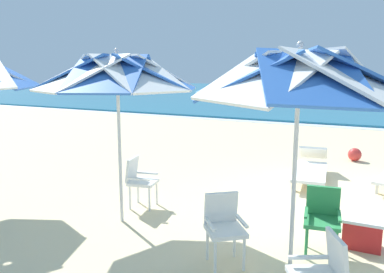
% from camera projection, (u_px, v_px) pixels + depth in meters
% --- Properties ---
extents(ground_plane, '(80.00, 80.00, 0.00)m').
position_uv_depth(ground_plane, '(336.00, 206.00, 6.75)').
color(ground_plane, beige).
extents(sea, '(80.00, 36.00, 0.10)m').
position_uv_depth(sea, '(377.00, 97.00, 31.55)').
color(sea, teal).
rests_on(sea, ground).
extents(surf_foam, '(80.00, 0.70, 0.01)m').
position_uv_depth(surf_foam, '(366.00, 128.00, 15.44)').
color(surf_foam, white).
rests_on(surf_foam, ground).
extents(beach_umbrella_0, '(2.46, 2.46, 2.66)m').
position_uv_depth(beach_umbrella_0, '(299.00, 77.00, 4.18)').
color(beach_umbrella_0, silver).
rests_on(beach_umbrella_0, ground).
extents(plastic_chair_0, '(0.50, 0.52, 0.87)m').
position_uv_depth(plastic_chair_0, '(322.00, 216.00, 4.98)').
color(plastic_chair_0, '#2D8C4C').
rests_on(plastic_chair_0, ground).
extents(plastic_chair_1, '(0.63, 0.63, 0.87)m').
position_uv_depth(plastic_chair_1, '(224.00, 224.00, 4.72)').
color(plastic_chair_1, white).
rests_on(plastic_chair_1, ground).
extents(plastic_chair_2, '(0.61, 0.60, 0.87)m').
position_uv_depth(plastic_chair_2, '(322.00, 273.00, 3.60)').
color(plastic_chair_2, white).
rests_on(plastic_chair_2, ground).
extents(beach_umbrella_1, '(2.45, 2.45, 2.66)m').
position_uv_depth(beach_umbrella_1, '(117.00, 74.00, 5.71)').
color(beach_umbrella_1, silver).
rests_on(beach_umbrella_1, ground).
extents(plastic_chair_3, '(0.54, 0.52, 0.87)m').
position_uv_depth(plastic_chair_3, '(139.00, 179.00, 6.66)').
color(plastic_chair_3, white).
rests_on(plastic_chair_3, ground).
extents(sun_lounger_1, '(0.86, 2.20, 0.62)m').
position_uv_depth(sun_lounger_1, '(311.00, 168.00, 8.24)').
color(sun_lounger_1, white).
rests_on(sun_lounger_1, ground).
extents(cooler_box, '(0.50, 0.34, 0.40)m').
position_uv_depth(cooler_box, '(362.00, 233.00, 5.17)').
color(cooler_box, red).
rests_on(cooler_box, ground).
extents(beach_ball, '(0.34, 0.34, 0.34)m').
position_uv_depth(beach_ball, '(355.00, 155.00, 10.02)').
color(beach_ball, red).
rests_on(beach_ball, ground).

